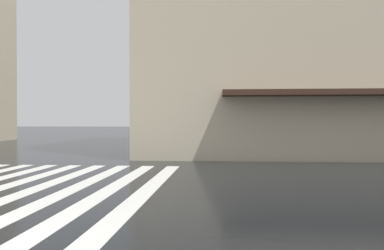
{
  "coord_description": "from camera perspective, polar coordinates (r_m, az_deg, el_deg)",
  "views": [
    {
      "loc": [
        -4.9,
        -4.47,
        1.83
      ],
      "look_at": [
        9.05,
        -3.34,
        1.66
      ],
      "focal_mm": 36.54,
      "sensor_mm": 36.0,
      "label": 1
    }
  ],
  "objects": []
}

